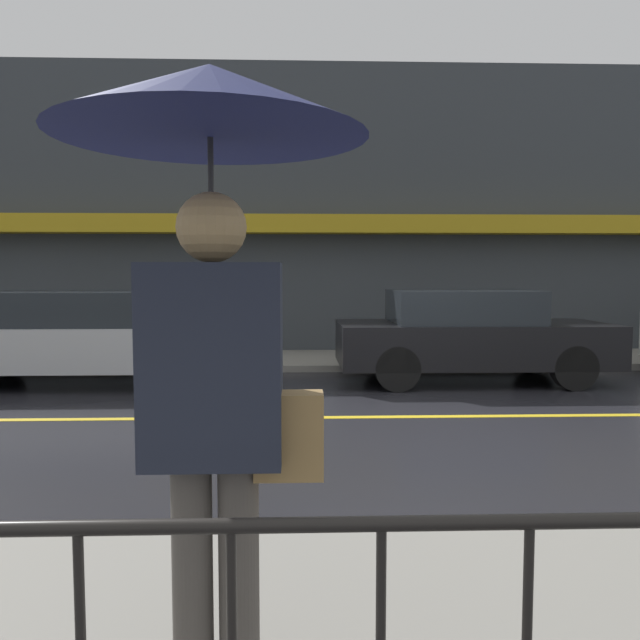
# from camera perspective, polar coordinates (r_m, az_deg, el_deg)

# --- Properties ---
(ground_plane) EXTENTS (80.00, 80.00, 0.00)m
(ground_plane) POSITION_cam_1_polar(r_m,az_deg,el_deg) (7.28, 7.78, -8.78)
(ground_plane) COLOR black
(sidewalk_far) EXTENTS (28.00, 2.18, 0.11)m
(sidewalk_far) POSITION_cam_1_polar(r_m,az_deg,el_deg) (11.55, 4.09, -3.65)
(sidewalk_far) COLOR gray
(sidewalk_far) RESTS_ON ground_plane
(lane_marking) EXTENTS (25.20, 0.12, 0.01)m
(lane_marking) POSITION_cam_1_polar(r_m,az_deg,el_deg) (7.28, 7.78, -8.75)
(lane_marking) COLOR gold
(lane_marking) RESTS_ON ground_plane
(building_storefront) EXTENTS (28.00, 0.85, 5.79)m
(building_storefront) POSITION_cam_1_polar(r_m,az_deg,el_deg) (12.71, 3.57, 9.81)
(building_storefront) COLOR #383D42
(building_storefront) RESTS_ON ground_plane
(pedestrian) EXTENTS (1.07, 1.07, 2.22)m
(pedestrian) POSITION_cam_1_polar(r_m,az_deg,el_deg) (2.16, -9.77, 9.66)
(pedestrian) COLOR #4C4742
(pedestrian) RESTS_ON sidewalk_near
(car_silver) EXTENTS (4.68, 1.71, 1.38)m
(car_silver) POSITION_cam_1_polar(r_m,az_deg,el_deg) (9.93, -21.43, -1.42)
(car_silver) COLOR #B2B5BA
(car_silver) RESTS_ON ground_plane
(car_black) EXTENTS (4.03, 1.73, 1.39)m
(car_black) POSITION_cam_1_polar(r_m,az_deg,el_deg) (9.71, 13.46, -1.33)
(car_black) COLOR black
(car_black) RESTS_ON ground_plane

